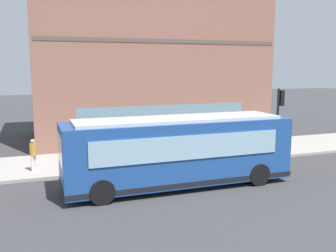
{
  "coord_description": "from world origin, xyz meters",
  "views": [
    {
      "loc": [
        -15.53,
        8.03,
        5.27
      ],
      "look_at": [
        3.37,
        1.28,
        2.12
      ],
      "focal_mm": 40.85,
      "sensor_mm": 36.0,
      "label": 1
    }
  ],
  "objects": [
    {
      "name": "pedestrian_walking_along_curb",
      "position": [
        4.94,
        -7.08,
        1.05
      ],
      "size": [
        0.32,
        0.32,
        1.57
      ],
      "color": "silver",
      "rests_on": "sidewalk_curb"
    },
    {
      "name": "ground",
      "position": [
        0.0,
        0.0,
        0.0
      ],
      "size": [
        120.0,
        120.0,
        0.0
      ],
      "primitive_type": "plane",
      "color": "#38383A"
    },
    {
      "name": "fire_hydrant",
      "position": [
        5.61,
        -5.84,
        0.51
      ],
      "size": [
        0.35,
        0.35,
        0.74
      ],
      "color": "gold",
      "rests_on": "sidewalk_curb"
    },
    {
      "name": "sidewalk_curb",
      "position": [
        5.05,
        0.0,
        0.07
      ],
      "size": [
        4.9,
        40.0,
        0.15
      ],
      "primitive_type": "cube",
      "color": "#9E9991",
      "rests_on": "ground"
    },
    {
      "name": "traffic_light_near_corner",
      "position": [
        3.07,
        -5.52,
        2.83
      ],
      "size": [
        0.32,
        0.49,
        3.84
      ],
      "color": "black",
      "rests_on": "sidewalk_curb"
    },
    {
      "name": "pedestrian_near_building_entrance",
      "position": [
        3.9,
        8.11,
        1.06
      ],
      "size": [
        0.32,
        0.32,
        1.6
      ],
      "color": "silver",
      "rests_on": "sidewalk_curb"
    },
    {
      "name": "newspaper_vending_box",
      "position": [
        4.54,
        4.79,
        0.6
      ],
      "size": [
        0.44,
        0.42,
        0.9
      ],
      "color": "#BF3F19",
      "rests_on": "sidewalk_curb"
    },
    {
      "name": "building_corner",
      "position": [
        12.24,
        0.0,
        6.19
      ],
      "size": [
        9.53,
        16.02,
        12.4
      ],
      "color": "#8C5B4C",
      "rests_on": "ground"
    },
    {
      "name": "city_bus_nearside",
      "position": [
        -0.26,
        2.11,
        1.55
      ],
      "size": [
        2.66,
        10.06,
        3.07
      ],
      "color": "#1E478C",
      "rests_on": "ground"
    }
  ]
}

